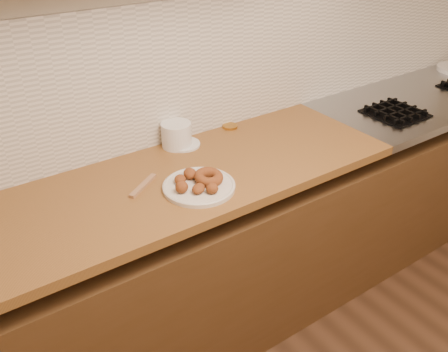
# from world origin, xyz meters

# --- Properties ---
(wall_back) EXTENTS (4.00, 0.02, 2.70)m
(wall_back) POSITION_xyz_m (0.00, 2.00, 1.35)
(wall_back) COLOR beige
(wall_back) RESTS_ON ground
(base_cabinet) EXTENTS (3.60, 0.60, 0.77)m
(base_cabinet) POSITION_xyz_m (0.00, 1.69, 0.39)
(base_cabinet) COLOR #4B3019
(base_cabinet) RESTS_ON floor
(butcher_block) EXTENTS (2.30, 0.62, 0.04)m
(butcher_block) POSITION_xyz_m (-0.65, 1.69, 0.88)
(butcher_block) COLOR brown
(butcher_block) RESTS_ON base_cabinet
(stovetop) EXTENTS (1.30, 0.62, 0.04)m
(stovetop) POSITION_xyz_m (1.15, 1.69, 0.88)
(stovetop) COLOR #9EA0A5
(stovetop) RESTS_ON base_cabinet
(backsplash) EXTENTS (3.60, 0.02, 0.60)m
(backsplash) POSITION_xyz_m (0.00, 1.99, 1.20)
(backsplash) COLOR beige
(backsplash) RESTS_ON wall_back
(burner_grates) EXTENTS (0.91, 0.26, 0.03)m
(burner_grates) POSITION_xyz_m (1.13, 1.61, 0.91)
(burner_grates) COLOR black
(burner_grates) RESTS_ON stovetop
(donut_plate) EXTENTS (0.27, 0.27, 0.02)m
(donut_plate) POSITION_xyz_m (-0.38, 1.57, 0.91)
(donut_plate) COLOR beige
(donut_plate) RESTS_ON butcher_block
(ring_donut) EXTENTS (0.16, 0.16, 0.05)m
(ring_donut) POSITION_xyz_m (-0.34, 1.57, 0.93)
(ring_donut) COLOR brown
(ring_donut) RESTS_ON donut_plate
(fried_dough_chunks) EXTENTS (0.15, 0.20, 0.05)m
(fried_dough_chunks) POSITION_xyz_m (-0.41, 1.57, 0.94)
(fried_dough_chunks) COLOR brown
(fried_dough_chunks) RESTS_ON donut_plate
(plastic_tub) EXTENTS (0.17, 0.17, 0.11)m
(plastic_tub) POSITION_xyz_m (-0.28, 1.92, 0.95)
(plastic_tub) COLOR white
(plastic_tub) RESTS_ON butcher_block
(tub_lid) EXTENTS (0.17, 0.17, 0.01)m
(tub_lid) POSITION_xyz_m (-0.25, 1.91, 0.90)
(tub_lid) COLOR silver
(tub_lid) RESTS_ON butcher_block
(brass_jar_lid) EXTENTS (0.09, 0.09, 0.01)m
(brass_jar_lid) POSITION_xyz_m (0.02, 1.95, 0.91)
(brass_jar_lid) COLOR #B48233
(brass_jar_lid) RESTS_ON butcher_block
(wooden_utensil) EXTENTS (0.15, 0.11, 0.01)m
(wooden_utensil) POSITION_xyz_m (-0.55, 1.70, 0.91)
(wooden_utensil) COLOR #976B48
(wooden_utensil) RESTS_ON butcher_block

